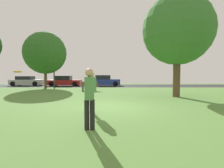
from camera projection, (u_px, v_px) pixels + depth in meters
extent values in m
plane|color=#547F38|center=(112.00, 107.00, 8.56)|extent=(44.00, 44.00, 0.00)
cube|color=#28282B|center=(112.00, 86.00, 24.54)|extent=(44.00, 6.40, 0.01)
cylinder|color=brown|center=(177.00, 77.00, 12.39)|extent=(0.50, 0.50, 2.85)
sphere|color=#38702D|center=(178.00, 30.00, 12.21)|extent=(4.87, 4.87, 4.87)
cylinder|color=brown|center=(46.00, 78.00, 20.72)|extent=(0.32, 0.32, 2.31)
sphere|color=#2D6023|center=(46.00, 53.00, 20.56)|extent=(4.90, 4.90, 4.90)
cylinder|color=black|center=(93.00, 103.00, 7.20)|extent=(0.14, 0.14, 0.85)
cylinder|color=black|center=(92.00, 102.00, 7.35)|extent=(0.14, 0.14, 0.85)
cube|color=#51894C|center=(92.00, 85.00, 7.23)|extent=(0.38, 0.33, 0.64)
sphere|color=tan|center=(92.00, 74.00, 7.21)|extent=(0.23, 0.23, 0.23)
cylinder|color=black|center=(87.00, 115.00, 5.04)|extent=(0.14, 0.14, 0.87)
cylinder|color=black|center=(93.00, 115.00, 5.03)|extent=(0.14, 0.14, 0.87)
cube|color=#51894C|center=(90.00, 88.00, 5.00)|extent=(0.23, 0.33, 0.65)
sphere|color=tan|center=(90.00, 73.00, 4.97)|extent=(0.24, 0.24, 0.24)
cylinder|color=orange|center=(18.00, 72.00, 6.14)|extent=(0.38, 0.38, 0.06)
cube|color=#B7B7BC|center=(27.00, 82.00, 24.69)|extent=(4.33, 1.80, 0.71)
cube|color=black|center=(26.00, 78.00, 24.66)|extent=(2.08, 1.59, 0.48)
cylinder|color=black|center=(41.00, 83.00, 25.60)|extent=(0.64, 0.22, 0.64)
cylinder|color=black|center=(35.00, 84.00, 23.80)|extent=(0.64, 0.22, 0.64)
cylinder|color=black|center=(20.00, 83.00, 25.60)|extent=(0.64, 0.22, 0.64)
cylinder|color=black|center=(13.00, 84.00, 23.80)|extent=(0.64, 0.22, 0.64)
cube|color=#B21E1E|center=(65.00, 82.00, 24.16)|extent=(4.45, 1.81, 0.68)
cube|color=black|center=(64.00, 78.00, 24.13)|extent=(2.13, 1.60, 0.58)
cylinder|color=black|center=(78.00, 83.00, 25.07)|extent=(0.64, 0.22, 0.64)
cylinder|color=black|center=(75.00, 84.00, 23.26)|extent=(0.64, 0.22, 0.64)
cylinder|color=black|center=(56.00, 83.00, 25.08)|extent=(0.64, 0.22, 0.64)
cylinder|color=black|center=(52.00, 84.00, 23.27)|extent=(0.64, 0.22, 0.64)
cube|color=#233893|center=(105.00, 82.00, 24.49)|extent=(4.25, 1.82, 0.76)
cube|color=black|center=(104.00, 77.00, 24.45)|extent=(2.04, 1.60, 0.57)
cylinder|color=black|center=(116.00, 83.00, 25.40)|extent=(0.64, 0.22, 0.64)
cylinder|color=black|center=(116.00, 84.00, 23.59)|extent=(0.64, 0.22, 0.64)
cylinder|color=black|center=(95.00, 83.00, 25.41)|extent=(0.64, 0.22, 0.64)
cylinder|color=black|center=(94.00, 84.00, 23.59)|extent=(0.64, 0.22, 0.64)
cube|color=brown|center=(90.00, 86.00, 16.72)|extent=(1.60, 0.44, 0.06)
cube|color=brown|center=(90.00, 84.00, 16.91)|extent=(1.60, 0.06, 0.40)
cube|color=#333338|center=(96.00, 89.00, 16.73)|extent=(0.10, 0.40, 0.45)
cube|color=#333338|center=(83.00, 89.00, 16.74)|extent=(0.10, 0.40, 0.45)
cylinder|color=#2D2D33|center=(54.00, 69.00, 20.64)|extent=(0.14, 0.14, 4.50)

